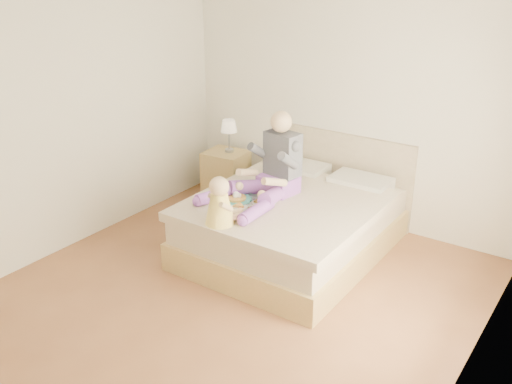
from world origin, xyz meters
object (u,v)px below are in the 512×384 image
Objects in this scene: bed at (297,220)px; nightstand at (226,175)px; baby at (221,205)px; tray at (245,201)px; adult at (270,172)px.

bed is 1.58m from nightstand.
bed is at bearing -30.12° from nightstand.
baby is at bearing -58.56° from nightstand.
tray is (-0.30, -0.50, 0.33)m from bed.
bed is 3.65× the size of nightstand.
adult is 0.79m from baby.
nightstand is at bearing 154.48° from adult.
adult reaches higher than tray.
baby is at bearing -81.03° from tray.
baby is at bearing -80.99° from adult.
adult is at bearing -40.02° from nightstand.
adult is at bearing 76.18° from tray.
bed reaches higher than nightstand.
nightstand is 1.33× the size of baby.
nightstand is 1.59m from adult.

